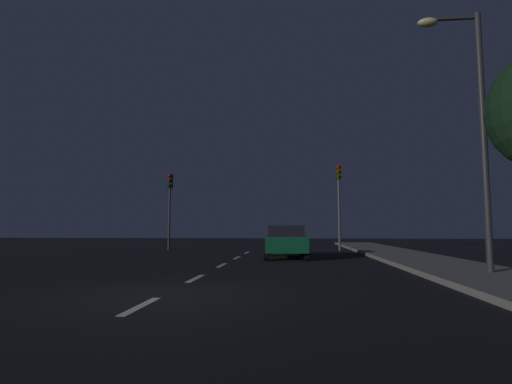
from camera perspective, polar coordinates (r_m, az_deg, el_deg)
The scene contains 11 objects.
ground_plane at distance 15.16m, azimuth -4.47°, elevation -10.15°, with size 80.00×80.00×0.00m, color black.
sidewalk_curb_right at distance 15.71m, azimuth 23.98°, elevation -9.27°, with size 3.00×40.00×0.15m, color gray.
lane_stripe_nearest at distance 7.28m, azimuth -16.08°, elevation -15.30°, with size 0.16×1.60×0.01m, color silver.
lane_stripe_second at distance 10.87m, azimuth -8.56°, elevation -12.03°, with size 0.16×1.60×0.01m, color silver.
lane_stripe_third at distance 14.57m, azimuth -4.88°, elevation -10.33°, with size 0.16×1.60×0.01m, color silver.
lane_stripe_fourth at distance 18.31m, azimuth -2.72°, elevation -9.30°, with size 0.16×1.60×0.01m, color silver.
lane_stripe_fifth at distance 22.07m, azimuth -1.30°, elevation -8.61°, with size 0.16×1.60×0.01m, color silver.
traffic_signal_left at distance 25.55m, azimuth -12.19°, elevation -0.57°, with size 0.32×0.38×4.74m.
traffic_signal_right at distance 24.51m, azimuth 11.68°, elevation 0.25°, with size 0.32×0.38×5.16m.
car_stopped_ahead at distance 17.97m, azimuth 4.23°, elevation -7.00°, with size 2.05×3.95×1.44m.
street_lamp_right at distance 12.80m, azimuth 28.48°, elevation 9.47°, with size 1.73×0.36×7.38m.
Camera 1 is at (2.59, -7.88, 1.30)m, focal length 28.13 mm.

